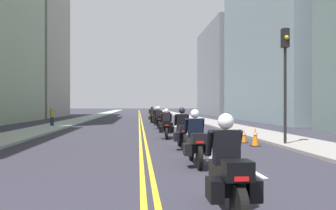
{
  "coord_description": "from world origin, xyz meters",
  "views": [
    {
      "loc": [
        -0.21,
        -1.0,
        1.73
      ],
      "look_at": [
        1.58,
        19.68,
        1.74
      ],
      "focal_mm": 36.5,
      "sensor_mm": 36.0,
      "label": 1
    }
  ],
  "objects_px": {
    "motorcycle_1": "(196,142)",
    "motorcycle_6": "(157,118)",
    "motorcycle_0": "(227,174)",
    "traffic_cone_1": "(244,136)",
    "motorcycle_4": "(166,122)",
    "pedestrian_0": "(52,116)",
    "motorcycle_3": "(166,126)",
    "traffic_cone_0": "(255,136)",
    "traffic_light_near": "(285,65)",
    "motorcycle_2": "(182,132)",
    "motorcycle_7": "(152,116)",
    "motorcycle_5": "(159,120)"
  },
  "relations": [
    {
      "from": "pedestrian_0",
      "to": "motorcycle_1",
      "type": "bearing_deg",
      "value": 174.58
    },
    {
      "from": "traffic_cone_0",
      "to": "traffic_light_near",
      "type": "bearing_deg",
      "value": -6.21
    },
    {
      "from": "motorcycle_7",
      "to": "traffic_cone_1",
      "type": "xyz_separation_m",
      "value": [
        3.52,
        -18.19,
        -0.34
      ]
    },
    {
      "from": "motorcycle_5",
      "to": "traffic_cone_0",
      "type": "relative_size",
      "value": 2.56
    },
    {
      "from": "motorcycle_6",
      "to": "traffic_cone_0",
      "type": "bearing_deg",
      "value": -76.48
    },
    {
      "from": "traffic_cone_1",
      "to": "traffic_light_near",
      "type": "height_order",
      "value": "traffic_light_near"
    },
    {
      "from": "motorcycle_4",
      "to": "traffic_cone_0",
      "type": "relative_size",
      "value": 2.74
    },
    {
      "from": "motorcycle_4",
      "to": "pedestrian_0",
      "type": "xyz_separation_m",
      "value": [
        -8.57,
        6.12,
        0.21
      ]
    },
    {
      "from": "motorcycle_3",
      "to": "traffic_light_near",
      "type": "xyz_separation_m",
      "value": [
        4.71,
        -3.84,
        2.77
      ]
    },
    {
      "from": "motorcycle_6",
      "to": "traffic_cone_0",
      "type": "relative_size",
      "value": 2.77
    },
    {
      "from": "motorcycle_1",
      "to": "traffic_light_near",
      "type": "xyz_separation_m",
      "value": [
        4.54,
        4.22,
        2.74
      ]
    },
    {
      "from": "motorcycle_3",
      "to": "motorcycle_7",
      "type": "bearing_deg",
      "value": 93.82
    },
    {
      "from": "motorcycle_3",
      "to": "motorcycle_6",
      "type": "xyz_separation_m",
      "value": [
        0.1,
        11.36,
        0.03
      ]
    },
    {
      "from": "traffic_light_near",
      "to": "pedestrian_0",
      "type": "relative_size",
      "value": 3.02
    },
    {
      "from": "traffic_cone_1",
      "to": "pedestrian_0",
      "type": "height_order",
      "value": "pedestrian_0"
    },
    {
      "from": "motorcycle_2",
      "to": "traffic_light_near",
      "type": "bearing_deg",
      "value": 7.05
    },
    {
      "from": "motorcycle_4",
      "to": "motorcycle_7",
      "type": "height_order",
      "value": "motorcycle_7"
    },
    {
      "from": "motorcycle_1",
      "to": "motorcycle_4",
      "type": "height_order",
      "value": "motorcycle_1"
    },
    {
      "from": "traffic_cone_0",
      "to": "pedestrian_0",
      "type": "height_order",
      "value": "pedestrian_0"
    },
    {
      "from": "motorcycle_3",
      "to": "motorcycle_5",
      "type": "relative_size",
      "value": 0.99
    },
    {
      "from": "motorcycle_0",
      "to": "motorcycle_1",
      "type": "xyz_separation_m",
      "value": [
        0.23,
        4.4,
        0.02
      ]
    },
    {
      "from": "motorcycle_1",
      "to": "motorcycle_6",
      "type": "distance_m",
      "value": 19.42
    },
    {
      "from": "motorcycle_1",
      "to": "motorcycle_6",
      "type": "bearing_deg",
      "value": 90.91
    },
    {
      "from": "traffic_cone_0",
      "to": "motorcycle_1",
      "type": "bearing_deg",
      "value": -127.01
    },
    {
      "from": "motorcycle_7",
      "to": "pedestrian_0",
      "type": "bearing_deg",
      "value": -147.67
    },
    {
      "from": "motorcycle_3",
      "to": "traffic_cone_0",
      "type": "relative_size",
      "value": 2.52
    },
    {
      "from": "motorcycle_2",
      "to": "traffic_cone_0",
      "type": "relative_size",
      "value": 2.75
    },
    {
      "from": "motorcycle_0",
      "to": "traffic_cone_1",
      "type": "height_order",
      "value": "motorcycle_0"
    },
    {
      "from": "motorcycle_2",
      "to": "pedestrian_0",
      "type": "relative_size",
      "value": 1.38
    },
    {
      "from": "motorcycle_5",
      "to": "motorcycle_6",
      "type": "height_order",
      "value": "motorcycle_5"
    },
    {
      "from": "motorcycle_5",
      "to": "motorcycle_2",
      "type": "bearing_deg",
      "value": -88.08
    },
    {
      "from": "motorcycle_1",
      "to": "motorcycle_2",
      "type": "relative_size",
      "value": 1.0
    },
    {
      "from": "motorcycle_1",
      "to": "traffic_light_near",
      "type": "height_order",
      "value": "traffic_light_near"
    },
    {
      "from": "motorcycle_0",
      "to": "motorcycle_6",
      "type": "height_order",
      "value": "motorcycle_6"
    },
    {
      "from": "motorcycle_3",
      "to": "motorcycle_1",
      "type": "bearing_deg",
      "value": -85.37
    },
    {
      "from": "motorcycle_1",
      "to": "motorcycle_4",
      "type": "xyz_separation_m",
      "value": [
        0.11,
        11.9,
        -0.04
      ]
    },
    {
      "from": "motorcycle_4",
      "to": "motorcycle_7",
      "type": "xyz_separation_m",
      "value": [
        -0.42,
        11.94,
        0.02
      ]
    },
    {
      "from": "motorcycle_7",
      "to": "pedestrian_0",
      "type": "distance_m",
      "value": 10.02
    },
    {
      "from": "motorcycle_2",
      "to": "traffic_light_near",
      "type": "height_order",
      "value": "traffic_light_near"
    },
    {
      "from": "traffic_cone_1",
      "to": "motorcycle_1",
      "type": "bearing_deg",
      "value": -119.6
    },
    {
      "from": "motorcycle_5",
      "to": "traffic_cone_1",
      "type": "xyz_separation_m",
      "value": [
        3.35,
        -9.84,
        -0.33
      ]
    },
    {
      "from": "motorcycle_6",
      "to": "traffic_cone_1",
      "type": "xyz_separation_m",
      "value": [
        3.29,
        -13.77,
        -0.35
      ]
    },
    {
      "from": "traffic_cone_0",
      "to": "pedestrian_0",
      "type": "bearing_deg",
      "value": 130.67
    },
    {
      "from": "motorcycle_4",
      "to": "traffic_light_near",
      "type": "bearing_deg",
      "value": -61.89
    },
    {
      "from": "motorcycle_4",
      "to": "traffic_cone_1",
      "type": "relative_size",
      "value": 3.56
    },
    {
      "from": "traffic_cone_0",
      "to": "traffic_cone_1",
      "type": "distance_m",
      "value": 1.3
    },
    {
      "from": "motorcycle_5",
      "to": "motorcycle_0",
      "type": "bearing_deg",
      "value": -89.48
    },
    {
      "from": "motorcycle_4",
      "to": "traffic_cone_1",
      "type": "distance_m",
      "value": 6.98
    },
    {
      "from": "motorcycle_1",
      "to": "traffic_cone_1",
      "type": "height_order",
      "value": "motorcycle_1"
    },
    {
      "from": "motorcycle_3",
      "to": "motorcycle_6",
      "type": "height_order",
      "value": "motorcycle_6"
    }
  ]
}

